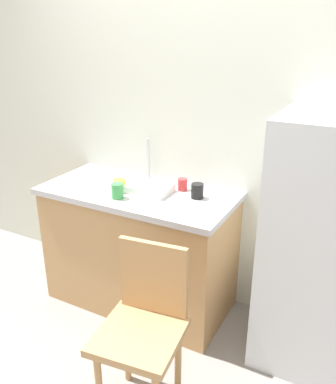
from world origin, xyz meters
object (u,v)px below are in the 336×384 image
Objects in this scene: refrigerator at (320,248)px; cup_green at (117,191)px; chair at (144,324)px; cup_red at (183,184)px; cup_black at (197,191)px; cup_yellow at (120,185)px; dish_tray at (149,189)px.

cup_green is at bearing -170.68° from refrigerator.
chair is 11.26× the size of cup_red.
cup_black reaches higher than cup_red.
cup_yellow is at bearing -175.55° from refrigerator.
chair is 0.96m from cup_yellow.
cup_black reaches higher than dish_tray.
refrigerator is at bearing 41.18° from chair.
cup_yellow is (-0.05, 0.10, -0.01)m from cup_green.
chair is 0.99m from cup_red.
chair is at bearing -61.77° from dish_tray.
refrigerator is 1.23m from cup_green.
cup_black is at bearing 176.97° from refrigerator.
dish_tray is at bearing 24.43° from cup_yellow.
cup_green is at bearing -151.61° from cup_black.
cup_black is (-0.08, 0.80, 0.41)m from chair.
refrigerator is at bearing 9.32° from cup_green.
chair is 3.18× the size of dish_tray.
cup_green is at bearing -62.22° from cup_yellow.
refrigerator is 1.09m from dish_tray.
cup_yellow is 0.88× the size of cup_black.
dish_tray is 0.20m from cup_yellow.
dish_tray is (-1.08, -0.02, 0.16)m from refrigerator.
cup_black is (0.44, 0.24, -0.00)m from cup_green.
chair is 0.87m from cup_green.
cup_green is 0.43m from cup_red.
dish_tray is at bearing 111.44° from chair.
refrigerator is 1.27m from cup_yellow.
dish_tray is at bearing -179.11° from refrigerator.
chair is (-0.68, -0.76, -0.23)m from refrigerator.
cup_yellow is (-1.26, -0.10, 0.17)m from refrigerator.
cup_red is at bearing 37.90° from dish_tray.
dish_tray is at bearing -169.69° from cup_black.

